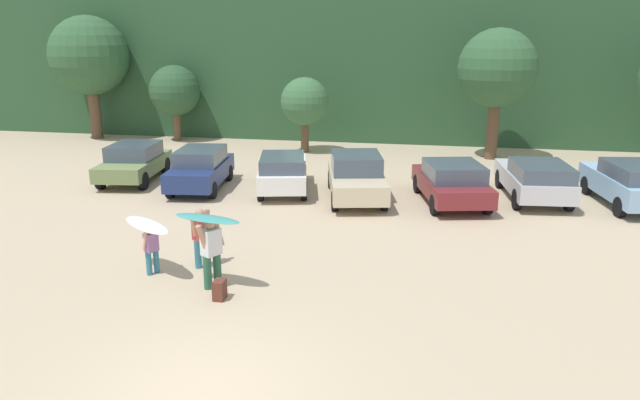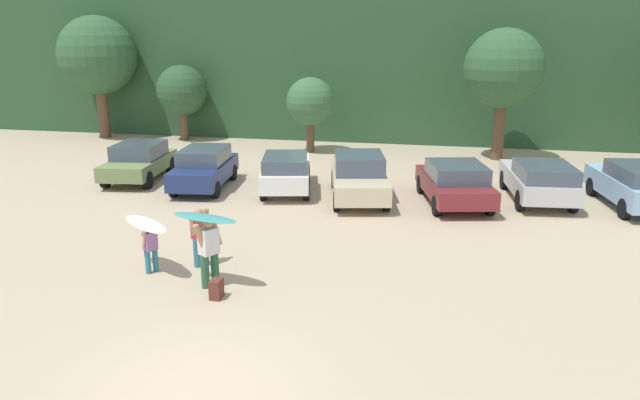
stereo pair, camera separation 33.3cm
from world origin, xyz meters
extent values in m
plane|color=tan|center=(0.00, 0.00, 0.00)|extent=(120.00, 120.00, 0.00)
cube|color=#284C2D|center=(0.00, 29.29, 4.01)|extent=(108.00, 12.00, 8.01)
cylinder|color=brown|center=(-15.15, 22.02, 1.38)|extent=(0.63, 0.63, 2.76)
sphere|color=#2D5633|center=(-15.15, 22.02, 4.57)|extent=(4.28, 4.28, 4.28)
cylinder|color=brown|center=(-10.35, 22.17, 0.79)|extent=(0.42, 0.42, 1.58)
sphere|color=#284C2D|center=(-10.35, 22.17, 2.74)|extent=(2.74, 2.74, 2.74)
cylinder|color=brown|center=(-2.70, 20.27, 0.76)|extent=(0.40, 0.40, 1.52)
sphere|color=#38663D|center=(-2.70, 20.27, 2.52)|extent=(2.36, 2.36, 2.36)
cylinder|color=brown|center=(6.30, 20.37, 1.34)|extent=(0.55, 0.55, 2.68)
sphere|color=#2D5633|center=(6.30, 20.37, 4.21)|extent=(3.60, 3.60, 3.60)
cube|color=#6B7F4C|center=(-8.17, 13.16, 0.63)|extent=(2.34, 4.26, 0.57)
cube|color=#3F4C5B|center=(-8.19, 13.30, 1.20)|extent=(1.95, 2.31, 0.58)
cylinder|color=black|center=(-9.16, 14.38, 0.34)|extent=(0.30, 0.71, 0.69)
cylinder|color=black|center=(-7.51, 14.59, 0.34)|extent=(0.30, 0.71, 0.69)
cylinder|color=black|center=(-8.82, 11.72, 0.34)|extent=(0.30, 0.71, 0.69)
cylinder|color=black|center=(-7.18, 11.93, 0.34)|extent=(0.30, 0.71, 0.69)
cube|color=navy|center=(-5.08, 12.52, 0.64)|extent=(2.21, 4.31, 0.67)
cube|color=#3F4C5B|center=(-5.09, 12.60, 1.26)|extent=(1.84, 2.43, 0.56)
cylinder|color=black|center=(-6.01, 13.78, 0.31)|extent=(0.29, 0.64, 0.62)
cylinder|color=black|center=(-4.48, 13.96, 0.31)|extent=(0.29, 0.64, 0.62)
cylinder|color=black|center=(-5.69, 11.07, 0.31)|extent=(0.29, 0.64, 0.62)
cylinder|color=black|center=(-4.15, 11.25, 0.31)|extent=(0.29, 0.64, 0.62)
cube|color=white|center=(-1.92, 12.85, 0.66)|extent=(2.58, 4.46, 0.65)
cube|color=#3F4C5B|center=(-1.78, 12.23, 1.22)|extent=(2.06, 2.68, 0.47)
cylinder|color=black|center=(-2.97, 14.03, 0.34)|extent=(0.36, 0.71, 0.68)
cylinder|color=black|center=(-1.47, 14.36, 0.34)|extent=(0.36, 0.71, 0.68)
cylinder|color=black|center=(-2.37, 11.33, 0.34)|extent=(0.36, 0.71, 0.68)
cylinder|color=black|center=(-0.87, 11.67, 0.34)|extent=(0.36, 0.71, 0.68)
cube|color=beige|center=(0.92, 12.25, 0.65)|extent=(2.77, 4.88, 0.66)
cube|color=#3F4C5B|center=(0.91, 12.31, 1.30)|extent=(2.12, 2.48, 0.64)
cylinder|color=black|center=(-0.21, 13.56, 0.33)|extent=(0.35, 0.68, 0.65)
cylinder|color=black|center=(1.42, 13.91, 0.33)|extent=(0.35, 0.68, 0.65)
cylinder|color=black|center=(0.43, 10.60, 0.33)|extent=(0.35, 0.68, 0.65)
cylinder|color=black|center=(2.05, 10.95, 0.33)|extent=(0.35, 0.68, 0.65)
cube|color=maroon|center=(4.25, 12.33, 0.63)|extent=(2.85, 4.58, 0.58)
cube|color=#3F4C5B|center=(4.31, 12.06, 1.20)|extent=(2.23, 2.52, 0.56)
cylinder|color=black|center=(3.08, 13.50, 0.34)|extent=(0.37, 0.71, 0.67)
cylinder|color=black|center=(4.78, 13.90, 0.34)|extent=(0.37, 0.71, 0.67)
cylinder|color=black|center=(3.72, 10.77, 0.34)|extent=(0.37, 0.71, 0.67)
cylinder|color=black|center=(5.42, 11.16, 0.34)|extent=(0.37, 0.71, 0.67)
cube|color=silver|center=(7.15, 13.43, 0.67)|extent=(2.29, 4.58, 0.64)
cube|color=#3F4C5B|center=(7.23, 12.54, 1.24)|extent=(1.95, 2.53, 0.48)
cylinder|color=black|center=(6.17, 14.81, 0.35)|extent=(0.29, 0.73, 0.71)
cylinder|color=black|center=(7.86, 14.97, 0.35)|extent=(0.29, 0.73, 0.71)
cylinder|color=black|center=(6.44, 11.90, 0.35)|extent=(0.29, 0.73, 0.71)
cylinder|color=black|center=(8.13, 12.06, 0.35)|extent=(0.29, 0.73, 0.71)
cube|color=#84ADD1|center=(10.19, 13.15, 0.70)|extent=(2.28, 4.48, 0.73)
cube|color=#3F4C5B|center=(10.27, 12.60, 1.31)|extent=(1.90, 2.64, 0.50)
cylinder|color=black|center=(9.23, 14.45, 0.33)|extent=(0.31, 0.69, 0.66)
cylinder|color=black|center=(10.78, 14.66, 0.33)|extent=(0.31, 0.69, 0.66)
cylinder|color=black|center=(9.61, 11.65, 0.33)|extent=(0.31, 0.69, 0.66)
cylinder|color=#26593F|center=(-1.45, 3.90, 0.40)|extent=(0.19, 0.19, 0.81)
cylinder|color=#26593F|center=(-1.30, 4.15, 0.40)|extent=(0.19, 0.19, 0.81)
cube|color=silver|center=(-1.38, 4.02, 1.12)|extent=(0.48, 0.51, 0.62)
sphere|color=tan|center=(-1.38, 4.02, 1.56)|extent=(0.26, 0.26, 0.26)
cylinder|color=tan|center=(-1.49, 3.83, 1.28)|extent=(0.29, 0.36, 0.66)
cylinder|color=tan|center=(-1.26, 4.22, 1.28)|extent=(0.27, 0.33, 0.67)
cylinder|color=teal|center=(-3.17, 4.40, 0.30)|extent=(0.14, 0.14, 0.59)
cylinder|color=teal|center=(-3.06, 4.58, 0.30)|extent=(0.14, 0.14, 0.59)
cube|color=#9966A5|center=(-3.12, 4.49, 0.82)|extent=(0.35, 0.38, 0.45)
sphere|color=#D8AD8C|center=(-3.12, 4.49, 1.14)|extent=(0.19, 0.19, 0.19)
cylinder|color=#D8AD8C|center=(-3.20, 4.34, 0.94)|extent=(0.20, 0.24, 0.49)
cylinder|color=#D8AD8C|center=(-3.03, 4.63, 0.94)|extent=(0.25, 0.33, 0.47)
cylinder|color=teal|center=(-2.15, 5.05, 0.37)|extent=(0.17, 0.17, 0.74)
cylinder|color=teal|center=(-2.02, 5.27, 0.37)|extent=(0.17, 0.17, 0.74)
cube|color=#B23838|center=(-2.09, 5.16, 1.02)|extent=(0.43, 0.47, 0.56)
sphere|color=tan|center=(-2.09, 5.16, 1.42)|extent=(0.23, 0.23, 0.23)
cylinder|color=tan|center=(-2.19, 4.98, 1.17)|extent=(0.22, 0.26, 0.61)
cylinder|color=tan|center=(-1.98, 5.34, 1.17)|extent=(0.20, 0.22, 0.60)
ellipsoid|color=teal|center=(-1.42, 3.96, 1.70)|extent=(1.76, 0.85, 0.09)
ellipsoid|color=white|center=(-3.19, 4.48, 1.27)|extent=(1.84, 1.52, 0.13)
cube|color=#592D23|center=(-0.99, 3.42, 0.23)|extent=(0.24, 0.34, 0.45)
camera|label=1|loc=(3.46, -7.91, 5.73)|focal=32.77mm
camera|label=2|loc=(3.79, -7.84, 5.73)|focal=32.77mm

